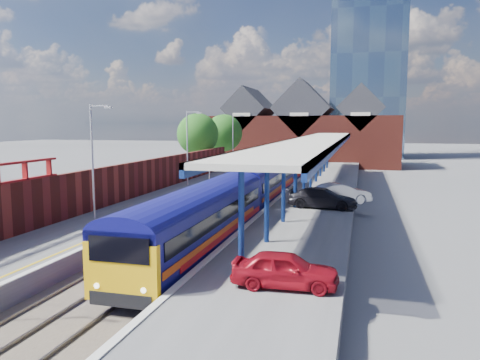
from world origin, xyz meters
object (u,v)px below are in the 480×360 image
(lamp_post_c, at_px, (189,143))
(parked_car_red, at_px, (285,269))
(platform_sign, at_px, (209,166))
(lamp_post_d, at_px, (234,138))
(parked_car_dark, at_px, (322,198))
(parked_car_silver, at_px, (340,193))
(lamp_post_b, at_px, (94,154))
(parked_car_blue, at_px, (327,194))
(train, at_px, (281,170))

(lamp_post_c, xyz_separation_m, parked_car_red, (13.29, -25.14, -3.34))
(platform_sign, distance_m, parked_car_red, 29.67)
(lamp_post_d, xyz_separation_m, parked_car_dark, (13.23, -24.76, -3.30))
(lamp_post_c, relative_size, parked_car_silver, 1.56)
(parked_car_silver, bearing_deg, lamp_post_b, 97.96)
(lamp_post_c, distance_m, parked_car_blue, 15.14)
(parked_car_red, bearing_deg, parked_car_silver, -5.85)
(lamp_post_d, xyz_separation_m, platform_sign, (1.36, -14.00, -2.30))
(lamp_post_d, height_order, parked_car_red, lamp_post_d)
(parked_car_blue, bearing_deg, parked_car_silver, -112.97)
(lamp_post_b, height_order, parked_car_blue, lamp_post_b)
(train, distance_m, lamp_post_c, 10.06)
(parked_car_dark, bearing_deg, parked_car_blue, 2.71)
(parked_car_dark, bearing_deg, parked_car_silver, -19.50)
(train, height_order, platform_sign, platform_sign)
(lamp_post_b, relative_size, lamp_post_d, 1.00)
(lamp_post_c, distance_m, parked_car_red, 28.63)
(lamp_post_b, xyz_separation_m, parked_car_blue, (13.39, 9.82, -3.42))
(parked_car_red, height_order, parked_car_silver, parked_car_silver)
(lamp_post_b, bearing_deg, parked_car_dark, 28.68)
(parked_car_red, height_order, parked_car_blue, parked_car_red)
(platform_sign, bearing_deg, parked_car_red, -66.29)
(lamp_post_b, bearing_deg, parked_car_silver, 33.58)
(parked_car_dark, bearing_deg, lamp_post_c, 62.79)
(lamp_post_c, relative_size, lamp_post_d, 1.00)
(train, relative_size, platform_sign, 26.37)
(train, distance_m, parked_car_blue, 13.03)
(parked_car_silver, relative_size, parked_car_dark, 0.94)
(parked_car_dark, relative_size, parked_car_blue, 1.17)
(parked_car_silver, bearing_deg, platform_sign, 31.19)
(lamp_post_c, bearing_deg, train, 35.45)
(parked_car_red, bearing_deg, parked_car_blue, -2.96)
(parked_car_silver, height_order, parked_car_blue, parked_car_silver)
(lamp_post_b, distance_m, platform_sign, 18.20)
(parked_car_silver, bearing_deg, train, 2.59)
(lamp_post_d, bearing_deg, parked_car_red, -72.10)
(lamp_post_c, relative_size, parked_car_blue, 1.71)
(train, height_order, parked_car_dark, train)
(parked_car_blue, bearing_deg, lamp_post_b, 120.97)
(parked_car_dark, bearing_deg, train, 26.83)
(lamp_post_c, height_order, parked_car_red, lamp_post_c)
(parked_car_red, bearing_deg, parked_car_dark, -2.45)
(train, distance_m, parked_car_red, 31.22)
(parked_car_red, distance_m, parked_car_dark, 16.38)
(lamp_post_b, relative_size, parked_car_dark, 1.46)
(lamp_post_d, relative_size, platform_sign, 2.80)
(platform_sign, relative_size, parked_car_blue, 0.61)
(lamp_post_d, height_order, platform_sign, lamp_post_d)
(parked_car_blue, bearing_deg, train, 19.93)
(platform_sign, relative_size, parked_car_silver, 0.56)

